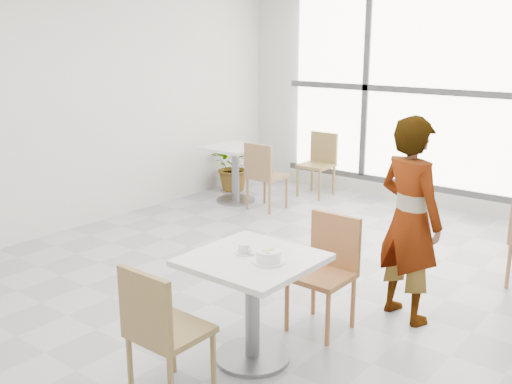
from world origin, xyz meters
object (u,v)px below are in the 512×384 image
Objects in this scene: bg_chair_left_near at (263,172)px; bg_chair_left_far at (319,160)px; chair_far at (327,264)px; plant_left at (235,166)px; main_table at (252,289)px; oatmeal_bowl at (268,256)px; coffee_cup at (244,249)px; bg_table_left at (235,166)px; person at (410,220)px; chair_near at (160,326)px.

bg_chair_left_near is 1.11m from bg_chair_left_far.
plant_left is at bearing 140.29° from chair_far.
oatmeal_bowl is at bearing -4.21° from main_table.
bg_table_left is at bearing 131.58° from coffee_cup.
bg_chair_left_far is 1.21× the size of plant_left.
bg_chair_left_near is (-2.32, 2.90, -0.29)m from oatmeal_bowl.
person is (0.62, 1.23, 0.02)m from coffee_cup.
bg_chair_left_near is at bearing -96.73° from bg_chair_left_far.
oatmeal_bowl is 0.23m from coffee_cup.
person is 3.77m from bg_chair_left_far.
chair_near is 5.10m from plant_left.
chair_near and bg_chair_left_far have the same top height.
chair_far is 1.21× the size of plant_left.
chair_near is 4.14× the size of oatmeal_bowl.
chair_far is 4.14× the size of oatmeal_bowl.
plant_left is at bearing -29.63° from bg_chair_left_near.
chair_near is at bearing -92.97° from coffee_cup.
oatmeal_bowl is 3.73m from bg_chair_left_near.
chair_far is at bearing -38.39° from bg_table_left.
bg_table_left is 0.57m from bg_chair_left_near.
oatmeal_bowl is at bearing -7.59° from coffee_cup.
bg_chair_left_near is at bearing 126.92° from main_table.
bg_chair_left_far is at bearing -96.73° from bg_chair_left_near.
chair_near reaches higher than oatmeal_bowl.
bg_chair_left_near is at bearing -12.34° from person.
plant_left is at bearing -11.94° from person.
oatmeal_bowl is (0.14, -0.01, 0.27)m from main_table.
oatmeal_bowl is at bearing -61.36° from bg_chair_left_far.
chair_far is at bearing 136.87° from bg_chair_left_near.
plant_left is (-0.93, 0.53, -0.14)m from bg_chair_left_near.
bg_table_left is 0.58m from plant_left.
main_table is at bearing -62.89° from bg_chair_left_far.
chair_near is at bearing -110.71° from oatmeal_bowl.
chair_far is (0.25, 1.46, 0.00)m from chair_near.
chair_far reaches higher than coffee_cup.
bg_chair_left_far is at bearing 55.15° from bg_table_left.
bg_chair_left_far is (-2.19, 4.00, -0.29)m from oatmeal_bowl.
chair_far is 0.54× the size of person.
coffee_cup is 0.22× the size of plant_left.
chair_near reaches higher than coffee_cup.
main_table is at bearing -13.08° from coffee_cup.
person is (0.39, 1.26, 0.01)m from oatmeal_bowl.
bg_chair_left_far is at bearing 118.64° from oatmeal_bowl.
bg_chair_left_near is at bearing 126.00° from coffee_cup.
chair_far reaches higher than bg_table_left.
person reaches higher than oatmeal_bowl.
chair_far is at bearing 73.66° from coffee_cup.
plant_left is (-3.23, 2.68, -0.14)m from chair_far.
chair_far is at bearing -99.71° from chair_near.
person reaches higher than chair_near.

